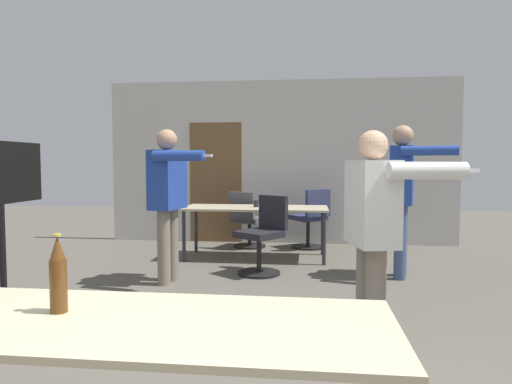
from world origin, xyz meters
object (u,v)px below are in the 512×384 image
(person_center_tall, at_px, (374,221))
(drink_cup, at_px, (256,204))
(person_right_polo, at_px, (403,186))
(tv_screen, at_px, (1,201))
(office_chair_far_right, at_px, (311,220))
(person_left_plaid, at_px, (169,191))
(office_chair_far_left, at_px, (247,222))
(beer_bottle, at_px, (58,276))
(office_chair_near_pushed, at_px, (263,237))

(person_center_tall, distance_m, drink_cup, 3.32)
(person_center_tall, height_order, person_right_polo, person_right_polo)
(tv_screen, height_order, person_center_tall, person_center_tall)
(tv_screen, relative_size, office_chair_far_right, 1.65)
(person_left_plaid, relative_size, office_chair_far_left, 1.91)
(person_right_polo, bearing_deg, person_center_tall, -1.84)
(person_right_polo, height_order, beer_bottle, person_right_polo)
(tv_screen, distance_m, person_center_tall, 3.40)
(tv_screen, bearing_deg, office_chair_far_left, -30.55)
(person_center_tall, bearing_deg, person_right_polo, 151.77)
(tv_screen, height_order, office_chair_near_pushed, tv_screen)
(person_left_plaid, distance_m, office_chair_far_left, 2.38)
(person_right_polo, bearing_deg, office_chair_far_left, -114.56)
(office_chair_far_left, bearing_deg, person_left_plaid, -83.49)
(office_chair_near_pushed, bearing_deg, drink_cup, -41.06)
(tv_screen, relative_size, drink_cup, 16.38)
(office_chair_near_pushed, xyz_separation_m, beer_bottle, (-0.49, -3.76, 0.44))
(person_center_tall, relative_size, person_right_polo, 0.89)
(office_chair_far_right, height_order, beer_bottle, beer_bottle)
(person_left_plaid, bearing_deg, person_center_tall, 61.37)
(office_chair_far_left, distance_m, drink_cup, 0.89)
(office_chair_near_pushed, relative_size, drink_cup, 9.95)
(office_chair_near_pushed, relative_size, beer_bottle, 2.88)
(person_left_plaid, relative_size, beer_bottle, 5.24)
(person_center_tall, distance_m, office_chair_far_left, 4.15)
(tv_screen, height_order, person_left_plaid, person_left_plaid)
(office_chair_near_pushed, bearing_deg, beer_bottle, 119.38)
(tv_screen, xyz_separation_m, office_chair_near_pushed, (2.33, 1.57, -0.55))
(office_chair_near_pushed, height_order, beer_bottle, beer_bottle)
(person_center_tall, xyz_separation_m, office_chair_far_right, (-0.42, 3.90, -0.49))
(person_left_plaid, height_order, office_chair_near_pushed, person_left_plaid)
(person_right_polo, height_order, office_chair_far_right, person_right_polo)
(drink_cup, bearing_deg, person_center_tall, -68.70)
(office_chair_far_right, bearing_deg, drink_cup, -169.80)
(person_center_tall, relative_size, office_chair_near_pushed, 1.67)
(tv_screen, relative_size, person_right_polo, 0.87)
(office_chair_near_pushed, bearing_deg, person_left_plaid, 65.96)
(person_right_polo, xyz_separation_m, office_chair_near_pushed, (-1.65, 0.03, -0.64))
(person_center_tall, relative_size, beer_bottle, 4.81)
(beer_bottle, bearing_deg, person_right_polo, 60.12)
(office_chair_near_pushed, height_order, office_chair_far_right, office_chair_near_pushed)
(person_center_tall, height_order, office_chair_far_left, person_center_tall)
(office_chair_far_left, bearing_deg, tv_screen, -99.07)
(person_right_polo, xyz_separation_m, drink_cup, (-1.84, 0.91, -0.31))
(person_left_plaid, relative_size, person_right_polo, 0.96)
(tv_screen, relative_size, person_center_tall, 0.98)
(tv_screen, xyz_separation_m, person_right_polo, (3.98, 1.54, 0.09))
(office_chair_far_left, bearing_deg, person_right_polo, -17.60)
(tv_screen, distance_m, beer_bottle, 2.86)
(office_chair_near_pushed, bearing_deg, office_chair_far_left, -38.93)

